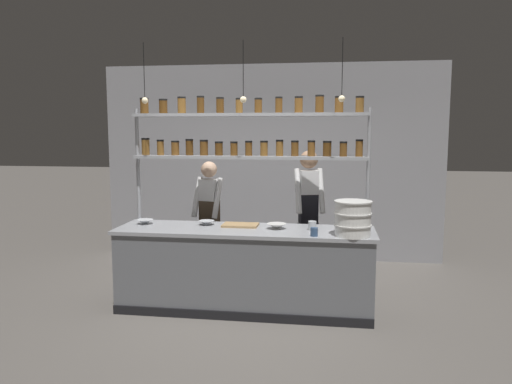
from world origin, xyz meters
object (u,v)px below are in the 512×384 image
Objects in this scene: prep_bowl_center_front at (145,222)px; serving_cup_by_board at (312,226)px; cutting_board at (240,225)px; serving_cup_front at (314,232)px; spice_shelf_unit at (248,139)px; chef_center at (308,209)px; chef_left at (209,215)px; prep_bowl_near_left at (277,226)px; prep_bowl_center_back at (207,223)px; container_stack at (353,218)px.

serving_cup_by_board reaches higher than prep_bowl_center_front.
serving_cup_front reaches higher than cutting_board.
serving_cup_front is at bearing -10.92° from prep_bowl_center_front.
chef_center is at bearing 37.03° from spice_shelf_unit.
spice_shelf_unit is at bearing -24.68° from chef_left.
serving_cup_by_board reaches higher than prep_bowl_near_left.
container_stack is at bearing -12.49° from prep_bowl_center_back.
spice_shelf_unit reaches higher than serving_cup_by_board.
spice_shelf_unit is 12.65× the size of prep_bowl_near_left.
chef_center is at bearing 43.54° from cutting_board.
prep_bowl_center_front reaches higher than prep_bowl_center_back.
prep_bowl_center_front is 2.15× the size of serving_cup_front.
prep_bowl_near_left is at bearing -24.42° from chef_left.
container_stack is 4.34× the size of serving_cup_front.
serving_cup_front is at bearing -99.42° from chef_center.
chef_left is 1.54m from serving_cup_by_board.
chef_center is 8.09× the size of prep_bowl_near_left.
chef_center is 1.33m from prep_bowl_center_back.
serving_cup_by_board is (-0.03, 0.31, 0.00)m from serving_cup_front.
cutting_board is 0.40m from prep_bowl_center_back.
chef_center is 17.76× the size of serving_cup_by_board.
container_stack is at bearing -15.78° from cutting_board.
spice_shelf_unit is 1.06m from prep_bowl_near_left.
prep_bowl_near_left is 1.19× the size of prep_bowl_center_back.
chef_left reaches higher than prep_bowl_center_front.
chef_center reaches higher than chef_left.
chef_left is 1.21m from prep_bowl_near_left.
container_stack is 1.78× the size of prep_bowl_near_left.
prep_bowl_center_back is (0.72, 0.05, -0.00)m from prep_bowl_center_front.
spice_shelf_unit is at bearing 155.36° from container_stack.
prep_bowl_center_front is at bearing 169.08° from serving_cup_front.
cutting_board is at bearing -1.81° from prep_bowl_center_back.
cutting_board is at bearing -37.44° from chef_left.
container_stack is at bearing -17.38° from prep_bowl_near_left.
serving_cup_by_board is (1.34, -0.76, 0.05)m from chef_left.
chef_center reaches higher than prep_bowl_center_front.
chef_left is at bearing 128.45° from cutting_board.
serving_cup_front reaches higher than prep_bowl_center_back.
prep_bowl_center_back is (-0.46, -0.18, -0.96)m from spice_shelf_unit.
prep_bowl_near_left is at bearing -126.47° from chef_center.
spice_shelf_unit is 30.80× the size of serving_cup_front.
chef_center is at bearing 115.44° from container_stack.
container_stack is 0.42m from serving_cup_front.
prep_bowl_center_front is at bearing -116.47° from chef_left.
prep_bowl_near_left is at bearing -38.12° from spice_shelf_unit.
spice_shelf_unit is 6.85× the size of cutting_board.
serving_cup_front is at bearing -37.67° from spice_shelf_unit.
prep_bowl_center_front is at bearing 172.45° from container_stack.
spice_shelf_unit reaches higher than chef_center.
prep_bowl_center_back is at bearing 172.54° from prep_bowl_near_left.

